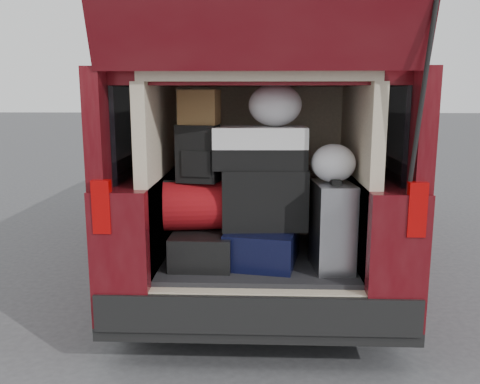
{
  "coord_description": "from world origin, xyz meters",
  "views": [
    {
      "loc": [
        0.01,
        -3.04,
        1.64
      ],
      "look_at": [
        -0.12,
        0.2,
        1.0
      ],
      "focal_mm": 38.0,
      "sensor_mm": 36.0,
      "label": 1
    }
  ],
  "objects_px": {
    "silver_roller": "(332,226)",
    "backpack": "(198,154)",
    "black_soft_case": "(264,198)",
    "red_duffel": "(201,205)",
    "black_hardshell": "(204,246)",
    "twotone_duffel": "(259,147)",
    "navy_hardshell": "(263,245)"
  },
  "relations": [
    {
      "from": "backpack",
      "to": "black_soft_case",
      "type": "bearing_deg",
      "value": 14.17
    },
    {
      "from": "silver_roller",
      "to": "backpack",
      "type": "distance_m",
      "value": 0.96
    },
    {
      "from": "black_hardshell",
      "to": "backpack",
      "type": "bearing_deg",
      "value": 165.92
    },
    {
      "from": "black_hardshell",
      "to": "black_soft_case",
      "type": "xyz_separation_m",
      "value": [
        0.39,
        0.04,
        0.32
      ]
    },
    {
      "from": "black_hardshell",
      "to": "twotone_duffel",
      "type": "relative_size",
      "value": 0.9
    },
    {
      "from": "silver_roller",
      "to": "backpack",
      "type": "height_order",
      "value": "backpack"
    },
    {
      "from": "red_duffel",
      "to": "black_soft_case",
      "type": "xyz_separation_m",
      "value": [
        0.4,
        0.01,
        0.05
      ]
    },
    {
      "from": "navy_hardshell",
      "to": "black_hardshell",
      "type": "bearing_deg",
      "value": -168.72
    },
    {
      "from": "backpack",
      "to": "navy_hardshell",
      "type": "bearing_deg",
      "value": 10.32
    },
    {
      "from": "red_duffel",
      "to": "black_soft_case",
      "type": "distance_m",
      "value": 0.41
    },
    {
      "from": "red_duffel",
      "to": "navy_hardshell",
      "type": "bearing_deg",
      "value": -11.19
    },
    {
      "from": "silver_roller",
      "to": "navy_hardshell",
      "type": "bearing_deg",
      "value": 161.51
    },
    {
      "from": "silver_roller",
      "to": "red_duffel",
      "type": "relative_size",
      "value": 1.12
    },
    {
      "from": "black_hardshell",
      "to": "navy_hardshell",
      "type": "bearing_deg",
      "value": 2.15
    },
    {
      "from": "silver_roller",
      "to": "backpack",
      "type": "bearing_deg",
      "value": 168.15
    },
    {
      "from": "silver_roller",
      "to": "backpack",
      "type": "relative_size",
      "value": 1.5
    },
    {
      "from": "black_hardshell",
      "to": "twotone_duffel",
      "type": "distance_m",
      "value": 0.74
    },
    {
      "from": "red_duffel",
      "to": "black_soft_case",
      "type": "bearing_deg",
      "value": -7.16
    },
    {
      "from": "twotone_duffel",
      "to": "black_hardshell",
      "type": "bearing_deg",
      "value": -175.8
    },
    {
      "from": "black_hardshell",
      "to": "red_duffel",
      "type": "relative_size",
      "value": 1.09
    },
    {
      "from": "navy_hardshell",
      "to": "black_soft_case",
      "type": "relative_size",
      "value": 0.97
    },
    {
      "from": "red_duffel",
      "to": "black_hardshell",
      "type": "bearing_deg",
      "value": -70.42
    },
    {
      "from": "navy_hardshell",
      "to": "backpack",
      "type": "xyz_separation_m",
      "value": [
        -0.42,
        0.0,
        0.6
      ]
    },
    {
      "from": "navy_hardshell",
      "to": "red_duffel",
      "type": "xyz_separation_m",
      "value": [
        -0.4,
        0.02,
        0.26
      ]
    },
    {
      "from": "silver_roller",
      "to": "twotone_duffel",
      "type": "height_order",
      "value": "twotone_duffel"
    },
    {
      "from": "silver_roller",
      "to": "twotone_duffel",
      "type": "bearing_deg",
      "value": 158.44
    },
    {
      "from": "black_hardshell",
      "to": "backpack",
      "type": "xyz_separation_m",
      "value": [
        -0.03,
        0.01,
        0.6
      ]
    },
    {
      "from": "black_soft_case",
      "to": "twotone_duffel",
      "type": "bearing_deg",
      "value": 166.88
    },
    {
      "from": "navy_hardshell",
      "to": "backpack",
      "type": "bearing_deg",
      "value": -169.92
    },
    {
      "from": "black_soft_case",
      "to": "twotone_duffel",
      "type": "height_order",
      "value": "twotone_duffel"
    },
    {
      "from": "twotone_duffel",
      "to": "navy_hardshell",
      "type": "bearing_deg",
      "value": -53.52
    },
    {
      "from": "black_soft_case",
      "to": "red_duffel",
      "type": "bearing_deg",
      "value": 176.91
    }
  ]
}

